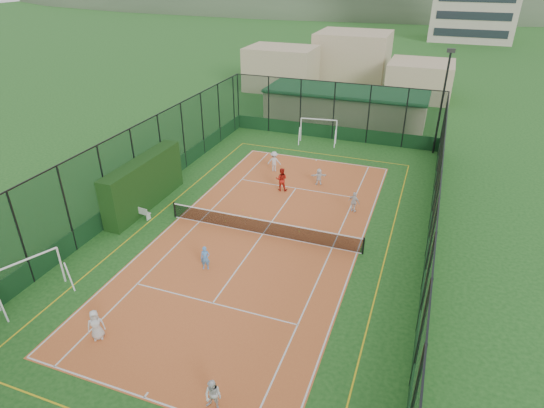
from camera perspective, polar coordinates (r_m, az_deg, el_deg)
The scene contains 19 objects.
ground at distance 26.34m, azimuth -1.17°, elevation -3.81°, with size 300.00×300.00×0.00m, color #1B4C1A.
court_slab at distance 26.34m, azimuth -1.17°, elevation -3.81°, with size 11.17×23.97×0.01m, color #BE512A.
tennis_net at distance 26.07m, azimuth -1.19°, elevation -2.83°, with size 11.67×0.12×1.06m, color black, non-canonical shape.
perimeter_fence at distance 25.11m, azimuth -1.23°, elevation 1.02°, with size 18.12×34.12×5.00m, color black, non-canonical shape.
floodlight_ne at distance 38.64m, azimuth 20.52°, elevation 11.73°, with size 0.60×0.26×8.25m, color black, non-canonical shape.
clubhouse at distance 45.27m, azimuth 9.16°, elevation 12.00°, with size 15.20×7.20×3.15m, color tan, non-canonical shape.
distant_hills at distance 171.53m, azimuth 18.82°, elevation 22.25°, with size 200.00×60.00×24.00m, color #384C33, non-canonical shape.
hedge_left at distance 29.79m, azimuth -15.76°, elevation 2.54°, with size 1.09×7.26×3.17m, color black.
white_bench at distance 29.01m, azimuth -16.25°, elevation -0.88°, with size 1.47×0.40×0.82m, color white, non-canonical shape.
futsal_goal_near at distance 24.11m, azimuth -28.18°, elevation -8.22°, with size 0.90×3.09×1.99m, color white, non-canonical shape.
futsal_goal_far at distance 39.83m, azimuth 5.83°, elevation 9.12°, with size 3.17×0.92×2.05m, color white, non-canonical shape.
child_near_left at distance 20.71m, azimuth -21.23°, elevation -13.95°, with size 0.70×0.45×1.43m, color silver.
child_near_mid at distance 23.46m, azimuth -8.37°, elevation -6.71°, with size 0.47×0.31×1.30m, color #4E90DD.
child_near_right at distance 17.21m, azimuth -7.40°, elevation -22.74°, with size 0.65×0.50×1.33m, color white.
child_far_left at distance 33.93m, azimuth 0.27°, elevation 5.37°, with size 1.00×0.58×1.55m, color silver.
child_far_right at distance 28.78m, azimuth 10.26°, elevation 0.24°, with size 0.79×0.33×1.35m, color white.
child_far_back at distance 32.05m, azimuth 5.91°, elevation 3.44°, with size 1.12×0.36×1.21m, color white.
coach at distance 30.97m, azimuth 1.20°, elevation 3.12°, with size 0.80×0.62×1.64m, color #B41C13.
tennis_balls at distance 27.73m, azimuth -2.26°, elevation -1.95°, with size 4.61×1.71×0.07m.
Camera 1 is at (8.20, -20.76, 13.99)m, focal length 30.00 mm.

